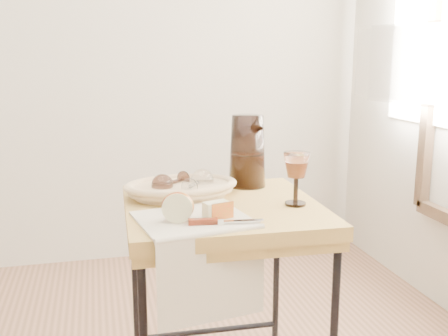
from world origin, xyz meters
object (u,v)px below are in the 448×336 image
object	(u,v)px
side_table	(223,315)
goblet_lying_b	(197,183)
tea_towel	(193,219)
pitcher	(247,151)
goblet_lying_a	(172,182)
wine_goblet	(296,179)
bread_basket	(181,190)
apple_half	(178,206)
table_knife	(223,221)

from	to	relation	value
side_table	goblet_lying_b	xyz separation A→B (m)	(-0.06, 0.09, 0.44)
tea_towel	pitcher	world-z (taller)	pitcher
goblet_lying_a	wine_goblet	size ratio (longest dim) A/B	0.69
side_table	bread_basket	xyz separation A→B (m)	(-0.11, 0.11, 0.41)
goblet_lying_a	goblet_lying_b	world-z (taller)	goblet_lying_b
bread_basket	apple_half	xyz separation A→B (m)	(-0.05, -0.28, 0.02)
goblet_lying_a	pitcher	world-z (taller)	pitcher
tea_towel	goblet_lying_a	bearing A→B (deg)	84.71
pitcher	wine_goblet	xyz separation A→B (m)	(0.08, -0.28, -0.04)
side_table	apple_half	world-z (taller)	apple_half
tea_towel	bread_basket	bearing A→B (deg)	78.49
pitcher	apple_half	world-z (taller)	pitcher
tea_towel	table_knife	xyz separation A→B (m)	(0.07, -0.07, 0.01)
goblet_lying_b	apple_half	distance (m)	0.28
side_table	table_knife	world-z (taller)	table_knife
tea_towel	apple_half	world-z (taller)	apple_half
side_table	bread_basket	distance (m)	0.44
side_table	apple_half	size ratio (longest dim) A/B	8.46
wine_goblet	apple_half	distance (m)	0.40
goblet_lying_a	table_knife	world-z (taller)	goblet_lying_a
table_knife	side_table	bearing A→B (deg)	83.62
goblet_lying_b	table_knife	size ratio (longest dim) A/B	0.60
pitcher	apple_half	bearing A→B (deg)	-105.34
pitcher	wine_goblet	world-z (taller)	pitcher
bread_basket	apple_half	size ratio (longest dim) A/B	3.65
goblet_lying_b	bread_basket	bearing A→B (deg)	102.21
pitcher	goblet_lying_a	bearing A→B (deg)	-140.01
bread_basket	table_knife	xyz separation A→B (m)	(0.06, -0.33, -0.01)
wine_goblet	table_knife	size ratio (longest dim) A/B	0.83
table_knife	bread_basket	bearing A→B (deg)	107.60
side_table	tea_towel	world-z (taller)	tea_towel
side_table	table_knife	xyz separation A→B (m)	(-0.05, -0.22, 0.40)
tea_towel	pitcher	size ratio (longest dim) A/B	1.04
side_table	table_knife	size ratio (longest dim) A/B	3.77
side_table	bread_basket	size ratio (longest dim) A/B	2.32
tea_towel	goblet_lying_b	bearing A→B (deg)	66.93
goblet_lying_b	wine_goblet	xyz separation A→B (m)	(0.28, -0.16, 0.04)
side_table	pitcher	size ratio (longest dim) A/B	2.62
tea_towel	wine_goblet	distance (m)	0.36
tea_towel	goblet_lying_b	xyz separation A→B (m)	(0.06, 0.24, 0.05)
bread_basket	table_knife	distance (m)	0.34
bread_basket	side_table	bearing A→B (deg)	-49.01
pitcher	table_knife	bearing A→B (deg)	-89.82
side_table	apple_half	xyz separation A→B (m)	(-0.17, -0.16, 0.44)
side_table	tea_towel	distance (m)	0.44
apple_half	table_knife	world-z (taller)	apple_half
table_knife	goblet_lying_a	bearing A→B (deg)	111.85
tea_towel	table_knife	world-z (taller)	table_knife
side_table	goblet_lying_a	bearing A→B (deg)	138.16
side_table	pitcher	distance (m)	0.57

